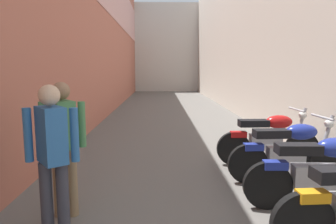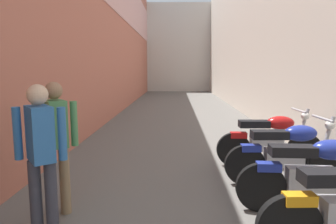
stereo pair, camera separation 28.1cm
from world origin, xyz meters
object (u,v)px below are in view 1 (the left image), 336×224
Objects in this scene: pedestrian_mid_alley at (52,153)px; motorcycle_fifth at (321,170)px; motorcycle_sixth at (289,150)px; pedestrian_further_down at (63,139)px; motorcycle_seventh at (269,137)px.

motorcycle_fifth is at bearing 12.16° from pedestrian_mid_alley.
motorcycle_fifth is 1.00× the size of motorcycle_sixth.
pedestrian_mid_alley is at bearing -167.84° from motorcycle_fifth.
pedestrian_further_down is (-3.05, -1.00, 0.42)m from motorcycle_sixth.
pedestrian_mid_alley is at bearing -82.82° from pedestrian_further_down.
motorcycle_seventh is 3.61m from pedestrian_further_down.
motorcycle_seventh is at bearing 90.00° from motorcycle_fifth.
motorcycle_seventh is 1.18× the size of pedestrian_mid_alley.
pedestrian_mid_alley is (-2.98, -0.64, 0.42)m from motorcycle_fifth.
motorcycle_sixth is at bearing -90.00° from motorcycle_seventh.
motorcycle_fifth is 1.18× the size of pedestrian_mid_alley.
pedestrian_further_down is (-3.05, -0.08, 0.42)m from motorcycle_fifth.
pedestrian_mid_alley reaches higher than motorcycle_seventh.
motorcycle_seventh is at bearing 39.17° from pedestrian_mid_alley.
pedestrian_further_down reaches higher than motorcycle_sixth.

